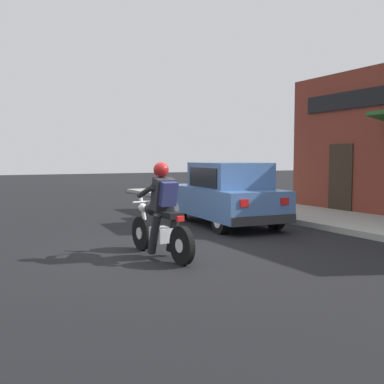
% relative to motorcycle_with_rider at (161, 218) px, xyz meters
% --- Properties ---
extents(ground_plane, '(80.00, 80.00, 0.00)m').
position_rel_motorcycle_with_rider_xyz_m(ground_plane, '(0.37, 0.26, -0.68)').
color(ground_plane, black).
extents(sidewalk_curb, '(2.60, 22.00, 0.14)m').
position_rel_motorcycle_with_rider_xyz_m(sidewalk_curb, '(5.78, 3.26, -0.61)').
color(sidewalk_curb, '#9E9B93').
rests_on(sidewalk_curb, ground).
extents(motorcycle_with_rider, '(0.60, 2.02, 1.62)m').
position_rel_motorcycle_with_rider_xyz_m(motorcycle_with_rider, '(0.00, 0.00, 0.00)').
color(motorcycle_with_rider, black).
rests_on(motorcycle_with_rider, ground).
extents(car_hatchback, '(1.92, 3.89, 1.57)m').
position_rel_motorcycle_with_rider_xyz_m(car_hatchback, '(2.93, 2.60, 0.09)').
color(car_hatchback, black).
rests_on(car_hatchback, ground).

